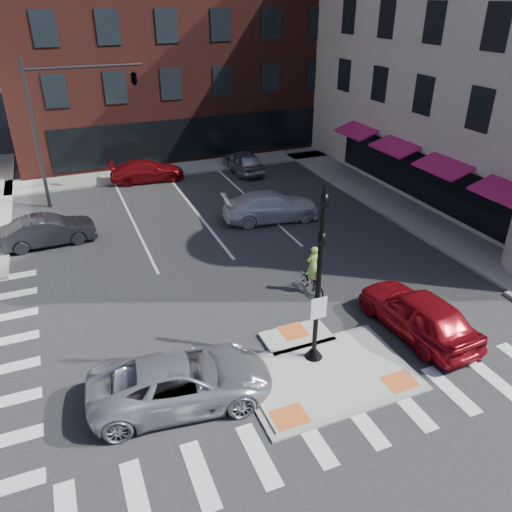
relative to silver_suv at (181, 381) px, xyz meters
name	(u,v)px	position (x,y,z in m)	size (l,w,h in m)	color
ground	(319,366)	(4.50, -0.23, -0.75)	(120.00, 120.00, 0.00)	#28282B
refuge_island	(323,370)	(4.50, -0.49, -0.69)	(5.40, 4.65, 0.13)	gray
sidewalk_e	(402,208)	(15.30, 9.77, -0.67)	(3.00, 24.00, 0.15)	gray
sidewalk_n	(205,165)	(7.50, 21.77, -0.67)	(26.00, 3.00, 0.15)	gray
building_n	(163,36)	(7.50, 31.76, 7.06)	(24.40, 18.40, 15.50)	#4C1D18
building_far_left	(62,53)	(0.50, 51.77, 4.25)	(10.00, 12.00, 10.00)	slate
building_far_right	(172,38)	(13.50, 53.77, 5.25)	(12.00, 12.00, 12.00)	brown
signal_pole	(317,300)	(4.50, 0.17, 1.61)	(0.60, 0.60, 5.98)	black
mast_arm_signal	(107,89)	(1.03, 17.77, 5.46)	(6.10, 2.24, 8.00)	black
silver_suv	(181,381)	(0.00, 0.00, 0.00)	(2.47, 5.36, 1.49)	silver
red_sedan	(418,313)	(8.59, 0.10, 0.08)	(1.95, 4.85, 1.65)	maroon
white_pickup	(271,206)	(7.95, 11.36, 0.01)	(2.11, 5.19, 1.51)	silver
bg_car_dark	(48,230)	(-3.16, 12.72, -0.03)	(1.51, 4.32, 1.42)	#242429
bg_car_silver	(243,161)	(9.50, 19.49, -0.01)	(1.74, 4.33, 1.47)	#9DA0A4
bg_car_red	(147,171)	(3.09, 20.16, -0.07)	(1.89, 4.65, 1.35)	maroon
cyclist	(312,277)	(6.45, 3.96, -0.05)	(0.72, 1.65, 2.06)	#3F3F44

